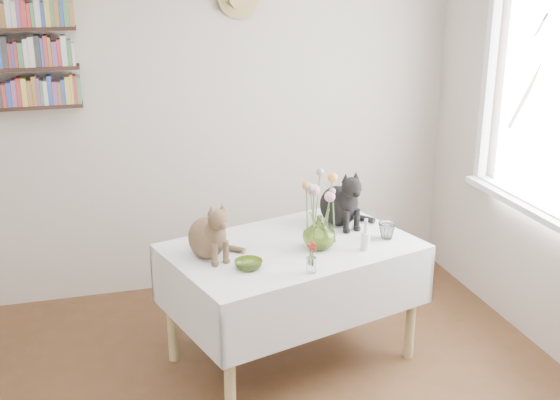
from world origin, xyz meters
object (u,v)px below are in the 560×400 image
object	(u,v)px
tabby_cat	(207,227)
black_cat	(339,195)
flower_vase	(319,232)
dining_table	(292,274)

from	to	relation	value
tabby_cat	black_cat	size ratio (longest dim) A/B	0.92
black_cat	flower_vase	xyz separation A→B (m)	(-0.24, -0.34, -0.09)
tabby_cat	flower_vase	world-z (taller)	tabby_cat
tabby_cat	flower_vase	xyz separation A→B (m)	(0.62, -0.06, -0.07)
dining_table	tabby_cat	bearing A→B (deg)	-177.53
dining_table	black_cat	xyz separation A→B (m)	(0.37, 0.26, 0.36)
dining_table	black_cat	world-z (taller)	black_cat
black_cat	flower_vase	bearing A→B (deg)	-138.21
black_cat	flower_vase	distance (m)	0.42
black_cat	tabby_cat	bearing A→B (deg)	-175.19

